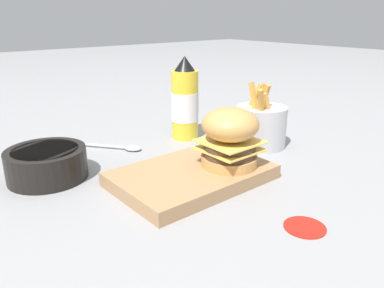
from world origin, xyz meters
TOP-DOWN VIEW (x-y plane):
  - ground_plane at (0.00, 0.00)m, footprint 6.00×6.00m
  - serving_board at (-0.05, 0.07)m, footprint 0.29×0.19m
  - burger at (0.02, 0.04)m, footprint 0.11×0.11m
  - ketchup_bottle at (0.11, 0.29)m, footprint 0.07×0.07m
  - fries_basket at (0.21, 0.12)m, footprint 0.12×0.12m
  - side_bowl at (-0.25, 0.26)m, footprint 0.15×0.15m
  - spoon at (-0.07, 0.32)m, footprint 0.13×0.16m
  - ketchup_puddle at (-0.02, -0.17)m, footprint 0.06×0.06m

SIDE VIEW (x-z plane):
  - ground_plane at x=0.00m, z-range 0.00..0.00m
  - ketchup_puddle at x=-0.02m, z-range 0.00..0.00m
  - spoon at x=-0.07m, z-range 0.00..0.01m
  - serving_board at x=-0.05m, z-range 0.00..0.03m
  - side_bowl at x=-0.25m, z-range 0.00..0.06m
  - fries_basket at x=0.21m, z-range -0.03..0.13m
  - burger at x=0.02m, z-range 0.03..0.14m
  - ketchup_bottle at x=0.11m, z-range -0.01..0.20m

